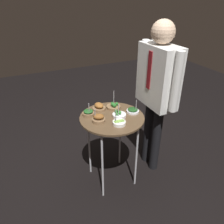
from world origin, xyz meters
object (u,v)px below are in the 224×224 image
(bowl_asparagus_center, at_px, (119,123))
(bowl_broccoli_near_rim, at_px, (119,115))
(bowl_spinach_far_rim, at_px, (133,110))
(bowl_roast_front_center, at_px, (99,119))
(waiter_figure, at_px, (158,84))
(bowl_roast_front_right, at_px, (99,107))
(bowl_broccoli_mid_left, at_px, (114,106))
(bowl_spinach_mid_right, at_px, (88,113))
(serving_cart, at_px, (112,123))

(bowl_asparagus_center, height_order, bowl_broccoli_near_rim, bowl_asparagus_center)
(bowl_asparagus_center, distance_m, bowl_spinach_far_rim, 0.26)
(bowl_roast_front_center, xyz_separation_m, waiter_figure, (-0.05, 0.65, 0.21))
(bowl_asparagus_center, relative_size, bowl_roast_front_center, 1.15)
(bowl_roast_front_right, bearing_deg, waiter_figure, 74.09)
(bowl_roast_front_right, bearing_deg, bowl_spinach_far_rim, 55.38)
(bowl_asparagus_center, xyz_separation_m, bowl_broccoli_mid_left, (-0.30, 0.09, 0.00))
(bowl_roast_front_right, distance_m, bowl_spinach_mid_right, 0.15)
(bowl_broccoli_near_rim, xyz_separation_m, waiter_figure, (-0.05, 0.44, 0.22))
(bowl_spinach_mid_right, xyz_separation_m, waiter_figure, (0.09, 0.69, 0.21))
(bowl_asparagus_center, bearing_deg, bowl_roast_front_right, -170.11)
(bowl_roast_front_center, relative_size, bowl_broccoli_mid_left, 0.77)
(serving_cart, relative_size, bowl_spinach_far_rim, 5.50)
(bowl_asparagus_center, distance_m, bowl_roast_front_right, 0.34)
(serving_cart, relative_size, bowl_broccoli_mid_left, 4.57)
(bowl_broccoli_near_rim, bearing_deg, waiter_figure, 96.45)
(bowl_spinach_far_rim, distance_m, bowl_broccoli_near_rim, 0.16)
(bowl_spinach_mid_right, distance_m, bowl_broccoli_mid_left, 0.28)
(bowl_roast_front_right, relative_size, bowl_broccoli_mid_left, 0.76)
(bowl_broccoli_mid_left, height_order, waiter_figure, waiter_figure)
(bowl_spinach_far_rim, height_order, waiter_figure, waiter_figure)
(bowl_asparagus_center, relative_size, bowl_spinach_mid_right, 1.07)
(serving_cart, height_order, waiter_figure, waiter_figure)
(bowl_broccoli_near_rim, distance_m, bowl_roast_front_center, 0.21)
(serving_cart, xyz_separation_m, bowl_roast_front_center, (0.03, -0.15, 0.10))
(bowl_broccoli_near_rim, relative_size, bowl_spinach_mid_right, 1.04)
(serving_cart, distance_m, bowl_spinach_far_rim, 0.24)
(bowl_roast_front_right, height_order, bowl_broccoli_mid_left, bowl_broccoli_mid_left)
(bowl_spinach_mid_right, bearing_deg, bowl_broccoli_near_rim, 60.18)
(bowl_spinach_far_rim, bearing_deg, bowl_spinach_mid_right, -106.92)
(bowl_asparagus_center, relative_size, bowl_broccoli_near_rim, 1.03)
(bowl_broccoli_near_rim, xyz_separation_m, bowl_roast_front_right, (-0.21, -0.12, 0.01))
(bowl_asparagus_center, height_order, bowl_spinach_far_rim, bowl_asparagus_center)
(bowl_roast_front_right, bearing_deg, bowl_roast_front_center, -22.64)
(bowl_asparagus_center, distance_m, bowl_roast_front_center, 0.19)
(bowl_asparagus_center, relative_size, waiter_figure, 0.09)
(bowl_broccoli_near_rim, bearing_deg, bowl_broccoli_mid_left, 171.37)
(bowl_spinach_mid_right, xyz_separation_m, bowl_broccoli_mid_left, (-0.03, 0.28, -0.00))
(serving_cart, relative_size, bowl_broccoli_near_rim, 5.31)
(bowl_spinach_far_rim, bearing_deg, bowl_broccoli_near_rim, -82.98)
(bowl_asparagus_center, relative_size, bowl_roast_front_right, 1.16)
(waiter_figure, bearing_deg, bowl_spinach_mid_right, -97.72)
(bowl_asparagus_center, bearing_deg, bowl_broccoli_mid_left, 164.01)
(bowl_roast_front_right, bearing_deg, bowl_broccoli_mid_left, 76.31)
(bowl_spinach_mid_right, height_order, bowl_roast_front_center, bowl_spinach_mid_right)
(bowl_asparagus_center, bearing_deg, bowl_broccoli_near_rim, 154.51)
(bowl_asparagus_center, bearing_deg, serving_cart, -179.44)
(bowl_broccoli_near_rim, bearing_deg, bowl_roast_front_center, -89.09)
(bowl_spinach_far_rim, relative_size, waiter_figure, 0.09)
(bowl_spinach_far_rim, relative_size, bowl_spinach_mid_right, 1.01)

